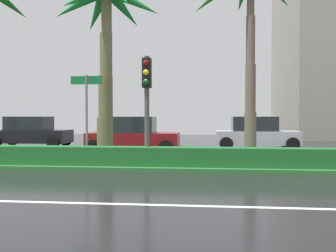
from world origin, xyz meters
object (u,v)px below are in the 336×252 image
(street_name_sign, at_px, (87,106))
(car_in_traffic_second, at_px, (31,132))
(traffic_signal_median_right, at_px, (147,90))
(palm_tree_centre, at_px, (106,22))
(car_in_traffic_third, at_px, (133,135))
(car_in_traffic_fourth, at_px, (256,133))

(street_name_sign, bearing_deg, car_in_traffic_second, 126.83)
(traffic_signal_median_right, distance_m, street_name_sign, 2.24)
(palm_tree_centre, bearing_deg, car_in_traffic_third, 87.38)
(car_in_traffic_fourth, bearing_deg, palm_tree_centre, -133.45)
(palm_tree_centre, relative_size, car_in_traffic_second, 1.56)
(street_name_sign, xyz_separation_m, car_in_traffic_fourth, (6.72, 7.62, -1.25))
(car_in_traffic_second, xyz_separation_m, car_in_traffic_fourth, (12.55, -0.16, 0.00))
(car_in_traffic_third, relative_size, car_in_traffic_fourth, 1.00)
(street_name_sign, bearing_deg, palm_tree_centre, 66.43)
(traffic_signal_median_right, height_order, car_in_traffic_second, traffic_signal_median_right)
(traffic_signal_median_right, distance_m, car_in_traffic_fourth, 9.38)
(street_name_sign, distance_m, car_in_traffic_second, 9.81)
(car_in_traffic_fourth, bearing_deg, street_name_sign, -131.40)
(traffic_signal_median_right, relative_size, car_in_traffic_fourth, 0.83)
(palm_tree_centre, distance_m, car_in_traffic_second, 10.22)
(palm_tree_centre, xyz_separation_m, car_in_traffic_second, (-6.26, 6.80, -4.35))
(traffic_signal_median_right, xyz_separation_m, car_in_traffic_fourth, (4.58, 7.99, -1.77))
(car_in_traffic_second, relative_size, car_in_traffic_fourth, 1.00)
(palm_tree_centre, height_order, car_in_traffic_fourth, palm_tree_centre)
(palm_tree_centre, xyz_separation_m, street_name_sign, (-0.43, -0.98, -3.10))
(palm_tree_centre, relative_size, traffic_signal_median_right, 1.89)
(palm_tree_centre, height_order, traffic_signal_median_right, palm_tree_centre)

